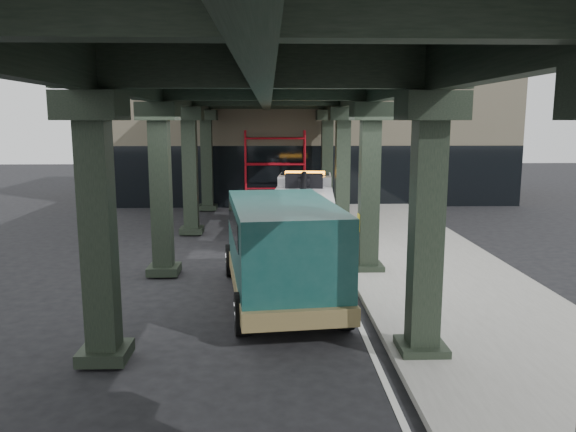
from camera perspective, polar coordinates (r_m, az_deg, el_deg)
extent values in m
plane|color=black|center=(14.78, -0.69, -8.03)|extent=(90.00, 90.00, 0.00)
cube|color=gray|center=(17.35, 14.26, -5.38)|extent=(5.00, 40.00, 0.15)
cube|color=silver|center=(16.81, 4.99, -5.84)|extent=(0.12, 38.00, 0.01)
cube|color=black|center=(10.67, 13.86, -1.39)|extent=(0.55, 0.55, 5.00)
cube|color=black|center=(10.49, 14.36, 10.77)|extent=(1.10, 1.10, 0.50)
cube|color=black|center=(11.34, 13.37, -12.97)|extent=(0.90, 0.90, 0.24)
cube|color=black|center=(16.46, 8.24, 2.62)|extent=(0.55, 0.55, 5.00)
cube|color=black|center=(16.34, 8.43, 10.47)|extent=(1.10, 1.10, 0.50)
cube|color=black|center=(16.90, 8.05, -5.21)|extent=(0.90, 0.90, 0.24)
cube|color=black|center=(22.35, 5.55, 4.52)|extent=(0.55, 0.55, 5.00)
cube|color=black|center=(22.27, 5.65, 10.30)|extent=(1.10, 1.10, 0.50)
cube|color=black|center=(22.68, 5.46, -1.33)|extent=(0.90, 0.90, 0.24)
cube|color=black|center=(28.30, 3.98, 5.62)|extent=(0.55, 0.55, 5.00)
cube|color=black|center=(28.23, 4.04, 10.18)|extent=(1.10, 1.10, 0.50)
cube|color=black|center=(28.55, 3.93, 0.97)|extent=(0.90, 0.90, 0.24)
cube|color=black|center=(10.73, -18.71, -1.56)|extent=(0.55, 0.55, 5.00)
cube|color=black|center=(10.55, -19.38, 10.52)|extent=(1.10, 1.10, 0.50)
cube|color=black|center=(11.40, -18.06, -13.08)|extent=(0.90, 0.90, 0.24)
cube|color=black|center=(16.50, -12.76, 2.50)|extent=(0.55, 0.55, 5.00)
cube|color=black|center=(16.38, -13.06, 10.33)|extent=(1.10, 1.10, 0.50)
cube|color=black|center=(16.93, -12.47, -5.31)|extent=(0.90, 0.90, 0.24)
cube|color=black|center=(22.38, -9.91, 4.43)|extent=(0.55, 0.55, 5.00)
cube|color=black|center=(22.30, -10.08, 10.20)|extent=(1.10, 1.10, 0.50)
cube|color=black|center=(22.71, -9.74, -1.41)|extent=(0.90, 0.90, 0.24)
cube|color=black|center=(28.32, -8.24, 5.55)|extent=(0.55, 0.55, 5.00)
cube|color=black|center=(28.25, -8.35, 10.11)|extent=(1.10, 1.10, 0.50)
cube|color=black|center=(28.58, -8.13, 0.91)|extent=(0.90, 0.90, 0.24)
cube|color=black|center=(16.37, 8.50, 13.27)|extent=(0.35, 32.00, 1.10)
cube|color=black|center=(16.41, -13.17, 13.12)|extent=(0.35, 32.00, 1.10)
cube|color=black|center=(16.11, -2.35, 13.43)|extent=(0.35, 32.00, 1.10)
cube|color=black|center=(16.17, -2.37, 15.90)|extent=(7.40, 32.00, 0.30)
cube|color=#C6B793|center=(34.16, 1.97, 8.86)|extent=(22.00, 10.00, 8.00)
cylinder|color=red|center=(29.11, -4.29, 4.75)|extent=(0.08, 0.08, 4.00)
cylinder|color=red|center=(28.31, -4.36, 4.61)|extent=(0.08, 0.08, 4.00)
cylinder|color=red|center=(29.14, 1.63, 4.77)|extent=(0.08, 0.08, 4.00)
cylinder|color=red|center=(28.34, 1.73, 4.63)|extent=(0.08, 0.08, 4.00)
cylinder|color=red|center=(29.19, -1.32, 2.81)|extent=(3.00, 0.08, 0.08)
cylinder|color=red|center=(29.06, -1.33, 5.36)|extent=(3.00, 0.08, 0.08)
cylinder|color=red|center=(28.99, -1.34, 7.92)|extent=(3.00, 0.08, 0.08)
cube|color=black|center=(21.47, 1.58, -0.65)|extent=(1.52, 6.95, 0.23)
cube|color=white|center=(23.66, 1.74, 2.23)|extent=(2.34, 2.39, 1.65)
cube|color=white|center=(24.68, 1.78, 1.46)|extent=(2.21, 0.83, 0.83)
cube|color=black|center=(23.83, 1.76, 3.39)|extent=(2.12, 1.37, 0.78)
cube|color=white|center=(20.32, 1.50, 0.47)|extent=(2.60, 4.77, 1.29)
cube|color=orange|center=(23.37, 1.74, 4.40)|extent=(1.67, 0.40, 0.15)
cube|color=black|center=(22.02, 1.65, 3.59)|extent=(1.51, 0.68, 0.55)
cylinder|color=black|center=(20.41, 1.53, 2.46)|extent=(0.50, 3.22, 1.23)
cube|color=black|center=(18.20, 1.28, -3.57)|extent=(0.39, 1.31, 0.17)
cube|color=black|center=(17.59, 1.22, -4.20)|extent=(1.48, 0.36, 0.17)
cylinder|color=black|center=(24.11, -0.66, 0.16)|extent=(0.41, 1.03, 1.01)
cylinder|color=silver|center=(24.11, -0.66, 0.16)|extent=(0.41, 0.59, 0.56)
cylinder|color=black|center=(24.07, 4.15, 0.12)|extent=(0.41, 1.03, 1.01)
cylinder|color=silver|center=(24.07, 4.15, 0.12)|extent=(0.41, 0.59, 0.56)
cylinder|color=black|center=(21.13, -1.20, -1.20)|extent=(0.41, 1.03, 1.01)
cylinder|color=silver|center=(21.13, -1.20, -1.20)|extent=(0.41, 0.59, 0.56)
cylinder|color=black|center=(21.08, 4.29, -1.25)|extent=(0.41, 1.03, 1.01)
cylinder|color=silver|center=(21.08, 4.29, -1.25)|extent=(0.41, 0.59, 0.56)
cylinder|color=black|center=(19.97, -1.45, -1.84)|extent=(0.41, 1.03, 1.01)
cylinder|color=silver|center=(19.97, -1.45, -1.84)|extent=(0.41, 0.59, 0.56)
cylinder|color=black|center=(19.91, 4.36, -1.90)|extent=(0.41, 1.03, 1.01)
cylinder|color=silver|center=(19.91, 4.36, -1.90)|extent=(0.41, 0.59, 0.56)
cube|color=#12423F|center=(16.53, -1.97, -2.34)|extent=(2.40, 1.47, 1.00)
cube|color=#12423F|center=(13.48, -0.50, -3.17)|extent=(2.89, 5.23, 2.17)
cube|color=olive|center=(14.13, -0.75, -6.28)|extent=(3.08, 6.45, 0.39)
cube|color=black|center=(15.93, -1.81, 0.46)|extent=(2.21, 0.72, 0.92)
cube|color=black|center=(13.69, -0.70, -0.59)|extent=(2.81, 4.24, 0.61)
cube|color=silver|center=(17.20, -2.19, -3.38)|extent=(2.22, 0.39, 0.33)
cylinder|color=black|center=(16.53, -5.78, -4.48)|extent=(0.42, 0.96, 0.93)
cylinder|color=silver|center=(16.53, -5.78, -4.48)|extent=(0.41, 0.55, 0.51)
cylinder|color=black|center=(16.77, 1.84, -4.22)|extent=(0.42, 0.96, 0.93)
cylinder|color=silver|center=(16.77, 1.84, -4.22)|extent=(0.41, 0.55, 0.51)
cylinder|color=black|center=(12.06, -4.68, -9.87)|extent=(0.42, 0.96, 0.93)
cylinder|color=silver|center=(12.06, -4.68, -9.87)|extent=(0.41, 0.55, 0.51)
cylinder|color=black|center=(12.39, 5.76, -9.34)|extent=(0.42, 0.96, 0.93)
cylinder|color=silver|center=(12.39, 5.76, -9.34)|extent=(0.41, 0.55, 0.51)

